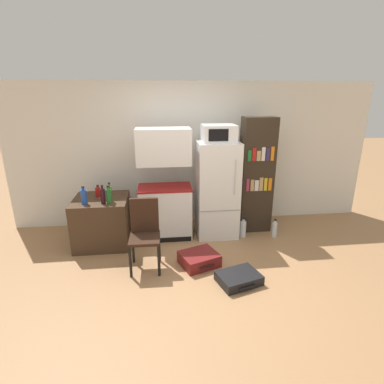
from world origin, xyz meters
name	(u,v)px	position (x,y,z in m)	size (l,w,h in m)	color
ground_plane	(197,281)	(0.00, 0.00, 0.00)	(24.00, 24.00, 0.00)	#A3754C
wall_back	(194,155)	(0.20, 2.00, 1.24)	(6.40, 0.10, 2.49)	white
side_table	(102,221)	(-1.34, 1.20, 0.37)	(0.82, 0.79, 0.75)	#422D1E
kitchen_hutch	(165,190)	(-0.35, 1.35, 0.81)	(0.85, 0.52, 1.78)	white
refrigerator	(217,190)	(0.50, 1.32, 0.78)	(0.66, 0.59, 1.57)	white
microwave	(219,133)	(0.50, 1.31, 1.70)	(0.51, 0.42, 0.26)	silver
bookshelf	(256,176)	(1.19, 1.44, 0.97)	(0.54, 0.32, 1.93)	#2D2319
bottle_wine_dark	(103,196)	(-1.25, 0.97, 0.87)	(0.07, 0.07, 0.29)	black
bottle_ketchup_red	(98,192)	(-1.38, 1.31, 0.83)	(0.08, 0.08, 0.18)	#AD1914
bottle_olive_oil	(110,193)	(-1.17, 1.06, 0.87)	(0.06, 0.06, 0.29)	#566619
bottle_blue_soda	(84,197)	(-1.52, 0.98, 0.86)	(0.09, 0.09, 0.27)	#1E47A3
bottle_green_tall	(109,196)	(-1.17, 0.97, 0.86)	(0.08, 0.08, 0.27)	#1E6028
chair	(145,228)	(-0.65, 0.45, 0.56)	(0.41, 0.41, 0.96)	black
suitcase_large_flat	(199,259)	(0.08, 0.38, 0.09)	(0.61, 0.56, 0.17)	maroon
suitcase_small_flat	(239,278)	(0.52, -0.10, 0.06)	(0.60, 0.51, 0.12)	black
water_bottle_front	(274,229)	(1.44, 1.09, 0.13)	(0.08, 0.08, 0.32)	silver
water_bottle_middle	(243,229)	(0.92, 1.15, 0.15)	(0.10, 0.10, 0.35)	silver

